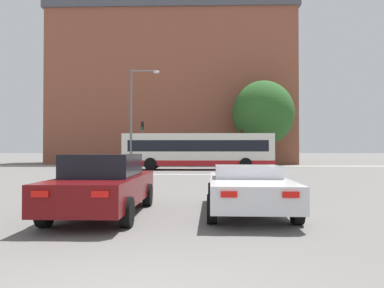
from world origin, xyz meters
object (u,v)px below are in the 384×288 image
at_px(traffic_light_far_right, 242,142).
at_px(pedestrian_walking_east, 144,156).
at_px(pedestrian_waiting, 215,157).
at_px(pedestrian_walking_west, 265,155).
at_px(car_saloon_left, 104,184).
at_px(car_roadster_right, 248,188).
at_px(street_lamp_junction, 136,109).
at_px(traffic_light_far_left, 142,136).
at_px(bus_crossing_lead, 198,150).

xyz_separation_m(traffic_light_far_right, pedestrian_walking_east, (-9.88, 0.17, -1.41)).
xyz_separation_m(pedestrian_waiting, pedestrian_walking_west, (4.98, -0.14, 0.13)).
distance_m(car_saloon_left, car_roadster_right, 3.62).
distance_m(traffic_light_far_right, pedestrian_waiting, 3.14).
bearing_deg(street_lamp_junction, car_roadster_right, -72.05).
bearing_deg(pedestrian_walking_west, pedestrian_walking_east, 88.02).
bearing_deg(traffic_light_far_right, car_roadster_right, -95.85).
xyz_separation_m(car_roadster_right, traffic_light_far_right, (2.83, 27.65, 1.81)).
relative_size(car_saloon_left, traffic_light_far_left, 1.09).
bearing_deg(pedestrian_walking_west, car_roadster_right, 166.63).
xyz_separation_m(car_saloon_left, street_lamp_junction, (-2.87, 20.38, 4.13)).
bearing_deg(bus_crossing_lead, pedestrian_walking_west, 135.98).
bearing_deg(pedestrian_walking_east, pedestrian_walking_west, 174.36).
height_order(pedestrian_waiting, pedestrian_walking_west, pedestrian_walking_west).
relative_size(car_roadster_right, pedestrian_waiting, 2.94).
xyz_separation_m(traffic_light_far_right, street_lamp_junction, (-9.29, -7.71, 2.44)).
distance_m(traffic_light_far_right, pedestrian_walking_east, 9.98).
bearing_deg(bus_crossing_lead, car_saloon_left, -5.49).
relative_size(traffic_light_far_left, pedestrian_walking_east, 2.52).
xyz_separation_m(car_roadster_right, pedestrian_waiting, (0.13, 28.20, 0.31)).
bearing_deg(pedestrian_waiting, bus_crossing_lead, 125.45).
bearing_deg(bus_crossing_lead, pedestrian_waiting, 166.81).
height_order(traffic_light_far_right, pedestrian_walking_east, traffic_light_far_right).
relative_size(car_saloon_left, pedestrian_walking_west, 2.67).
xyz_separation_m(street_lamp_junction, pedestrian_walking_west, (11.56, 8.12, -3.81)).
distance_m(car_saloon_left, traffic_light_far_right, 28.87).
height_order(car_roadster_right, bus_crossing_lead, bus_crossing_lead).
distance_m(traffic_light_far_left, pedestrian_walking_west, 12.38).
height_order(car_roadster_right, traffic_light_far_right, traffic_light_far_right).
relative_size(car_roadster_right, street_lamp_junction, 0.60).
height_order(traffic_light_far_left, pedestrian_walking_east, traffic_light_far_left).
height_order(traffic_light_far_left, pedestrian_waiting, traffic_light_far_left).
bearing_deg(street_lamp_junction, pedestrian_walking_east, 94.26).
relative_size(street_lamp_junction, pedestrian_waiting, 4.93).
relative_size(pedestrian_waiting, pedestrian_walking_east, 0.93).
distance_m(car_saloon_left, traffic_light_far_left, 28.01).
xyz_separation_m(car_saloon_left, car_roadster_right, (3.59, 0.44, -0.12)).
height_order(car_saloon_left, car_roadster_right, car_saloon_left).
xyz_separation_m(car_roadster_right, traffic_light_far_left, (-7.10, 27.26, 2.34)).
height_order(bus_crossing_lead, pedestrian_walking_east, bus_crossing_lead).
relative_size(bus_crossing_lead, pedestrian_walking_west, 6.69).
bearing_deg(car_roadster_right, traffic_light_far_right, 85.60).
height_order(car_saloon_left, bus_crossing_lead, bus_crossing_lead).
xyz_separation_m(car_roadster_right, bus_crossing_lead, (-1.51, 21.21, 0.94)).
bearing_deg(pedestrian_walking_east, car_roadster_right, 97.49).
xyz_separation_m(bus_crossing_lead, traffic_light_far_right, (4.34, 6.44, 0.87)).
bearing_deg(car_saloon_left, pedestrian_walking_west, 72.88).
relative_size(traffic_light_far_left, pedestrian_walking_west, 2.44).
distance_m(traffic_light_far_right, street_lamp_junction, 12.32).
bearing_deg(traffic_light_far_right, traffic_light_far_left, -177.70).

